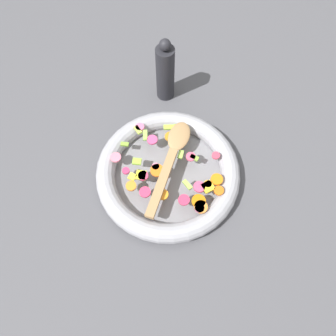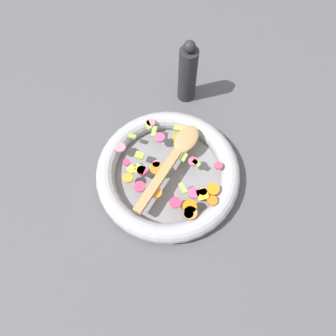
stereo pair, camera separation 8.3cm
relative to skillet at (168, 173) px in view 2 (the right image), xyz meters
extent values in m
plane|color=#4C4C51|center=(0.00, 0.00, -0.02)|extent=(4.00, 4.00, 0.00)
cylinder|color=slate|center=(0.00, 0.00, -0.02)|extent=(0.33, 0.33, 0.01)
torus|color=#9E9EA5|center=(0.00, 0.00, 0.00)|extent=(0.38, 0.38, 0.05)
cylinder|color=orange|center=(0.07, 0.01, 0.03)|extent=(0.04, 0.04, 0.01)
cylinder|color=orange|center=(0.08, 0.11, 0.03)|extent=(0.05, 0.05, 0.01)
cylinder|color=orange|center=(-0.01, 0.13, 0.03)|extent=(0.04, 0.04, 0.01)
cylinder|color=orange|center=(0.08, -0.07, 0.03)|extent=(0.03, 0.03, 0.01)
cylinder|color=orange|center=(0.02, -0.02, 0.03)|extent=(0.05, 0.05, 0.01)
cylinder|color=orange|center=(0.06, 0.10, 0.03)|extent=(0.05, 0.05, 0.01)
cylinder|color=orange|center=(-0.09, -0.02, 0.03)|extent=(0.03, 0.03, 0.01)
cylinder|color=orange|center=(0.02, 0.14, 0.03)|extent=(0.03, 0.03, 0.01)
cylinder|color=orange|center=(0.01, 0.11, 0.03)|extent=(0.03, 0.03, 0.01)
cube|color=#9FD13F|center=(-0.12, -0.04, 0.03)|extent=(0.02, 0.03, 0.01)
cube|color=#9AC953|center=(-0.05, 0.02, 0.03)|extent=(0.02, 0.01, 0.01)
cube|color=#A2CF3B|center=(-0.12, -0.02, 0.03)|extent=(0.03, 0.02, 0.01)
cube|color=#8FB634|center=(-0.08, -0.01, 0.03)|extent=(0.03, 0.03, 0.01)
cube|color=#82B039|center=(-0.03, -0.13, 0.03)|extent=(0.01, 0.02, 0.01)
cube|color=#95C53B|center=(0.01, -0.08, 0.03)|extent=(0.02, 0.03, 0.01)
cube|color=#98C04C|center=(0.03, 0.06, 0.03)|extent=(0.03, 0.03, 0.01)
cube|color=#93CC50|center=(-0.07, -0.09, 0.03)|extent=(0.03, 0.02, 0.01)
cube|color=#8CB43F|center=(-0.05, 0.06, 0.03)|extent=(0.02, 0.02, 0.01)
cube|color=#9ECE4B|center=(-0.08, 0.01, 0.03)|extent=(0.03, 0.03, 0.01)
cube|color=#B2C94D|center=(-0.08, -0.11, 0.03)|extent=(0.03, 0.03, 0.01)
cylinder|color=#E4497F|center=(-0.06, -0.07, 0.03)|extent=(0.03, 0.03, 0.01)
cylinder|color=#D4375E|center=(0.08, -0.03, 0.03)|extent=(0.04, 0.04, 0.01)
cylinder|color=#C73559|center=(0.07, 0.06, 0.03)|extent=(0.04, 0.04, 0.01)
cylinder|color=#D64A71|center=(0.03, 0.09, 0.03)|extent=(0.04, 0.04, 0.01)
cylinder|color=pink|center=(0.02, -0.14, 0.03)|extent=(0.04, 0.04, 0.01)
cylinder|color=pink|center=(-0.09, -0.11, 0.03)|extent=(0.03, 0.03, 0.01)
cylinder|color=pink|center=(0.01, -0.03, 0.03)|extent=(0.02, 0.02, 0.01)
cylinder|color=#C73561|center=(0.04, -0.10, 0.03)|extent=(0.03, 0.03, 0.01)
cylinder|color=#D13D61|center=(0.04, -0.05, 0.03)|extent=(0.03, 0.03, 0.01)
cylinder|color=#D96E8F|center=(0.08, 0.11, 0.03)|extent=(0.03, 0.03, 0.01)
cylinder|color=#E55373|center=(-0.05, 0.05, 0.03)|extent=(0.04, 0.04, 0.01)
cylinder|color=#D44259|center=(-0.07, 0.11, 0.03)|extent=(0.03, 0.03, 0.01)
cube|color=yellow|center=(0.02, 0.11, 0.03)|extent=(0.04, 0.04, 0.01)
cube|color=yellow|center=(0.05, -0.08, 0.03)|extent=(0.02, 0.02, 0.01)
cube|color=yellow|center=(0.04, -0.06, 0.03)|extent=(0.03, 0.03, 0.01)
cube|color=#A87F51|center=(0.05, 0.00, 0.04)|extent=(0.19, 0.02, 0.01)
ellipsoid|color=#A87F51|center=(-0.09, 0.00, 0.04)|extent=(0.09, 0.06, 0.01)
cylinder|color=#232328|center=(-0.26, -0.09, 0.07)|extent=(0.05, 0.05, 0.18)
sphere|color=#232328|center=(-0.26, -0.09, 0.17)|extent=(0.03, 0.03, 0.03)
camera|label=1|loc=(0.35, 0.12, 0.78)|focal=35.00mm
camera|label=2|loc=(0.31, 0.19, 0.78)|focal=35.00mm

